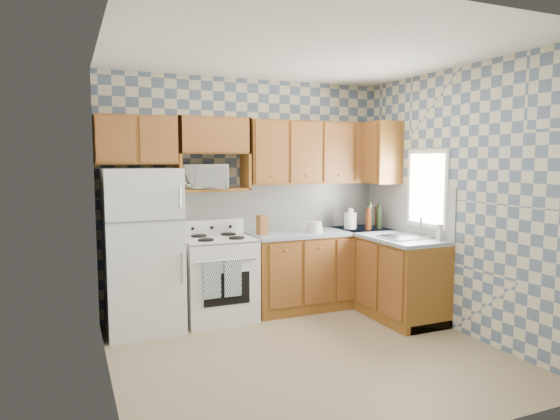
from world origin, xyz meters
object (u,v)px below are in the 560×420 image
at_px(refrigerator, 143,250).
at_px(microwave, 207,176).
at_px(stove_body, 218,279).
at_px(electric_kettle, 350,221).

bearing_deg(refrigerator, microwave, 11.33).
height_order(refrigerator, stove_body, refrigerator).
height_order(stove_body, electric_kettle, electric_kettle).
height_order(refrigerator, microwave, microwave).
relative_size(stove_body, microwave, 1.86).
height_order(microwave, electric_kettle, microwave).
bearing_deg(stove_body, refrigerator, -178.22).
bearing_deg(refrigerator, stove_body, 1.78).
relative_size(microwave, electric_kettle, 2.42).
xyz_separation_m(refrigerator, electric_kettle, (2.50, 0.04, 0.18)).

